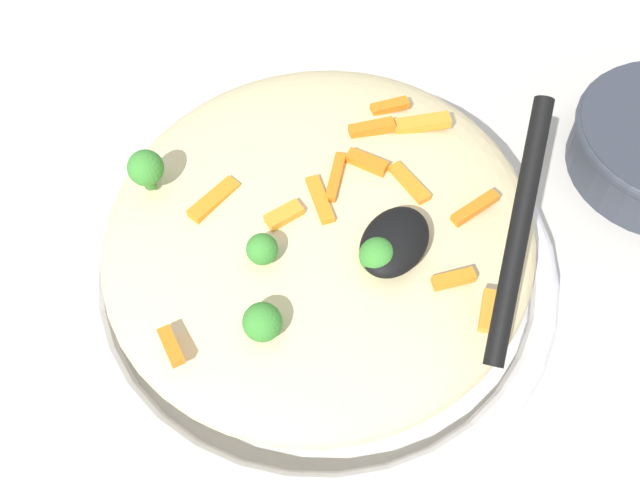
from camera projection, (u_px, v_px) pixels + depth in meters
ground_plane at (320, 289)px, 0.61m from camera, size 2.40×2.40×0.00m
serving_bowl at (320, 272)px, 0.59m from camera, size 0.35×0.35×0.05m
pasta_mound at (320, 232)px, 0.54m from camera, size 0.31×0.30×0.07m
carrot_piece_0 at (323, 200)px, 0.51m from camera, size 0.03×0.03×0.01m
carrot_piece_1 at (422, 123)px, 0.55m from camera, size 0.04×0.04×0.01m
carrot_piece_2 at (488, 311)px, 0.47m from camera, size 0.03×0.02×0.01m
carrot_piece_3 at (475, 208)px, 0.51m from camera, size 0.04×0.02×0.01m
carrot_piece_4 at (367, 162)px, 0.52m from camera, size 0.01×0.03×0.01m
carrot_piece_5 at (339, 180)px, 0.52m from camera, size 0.04×0.02×0.01m
carrot_piece_6 at (284, 215)px, 0.50m from camera, size 0.03×0.02×0.01m
carrot_piece_7 at (367, 127)px, 0.55m from camera, size 0.03×0.03×0.01m
carrot_piece_8 at (454, 279)px, 0.48m from camera, size 0.03×0.03×0.01m
carrot_piece_9 at (409, 184)px, 0.52m from camera, size 0.02×0.04×0.01m
carrot_piece_10 at (214, 200)px, 0.51m from camera, size 0.04×0.02×0.01m
carrot_piece_11 at (392, 107)px, 0.56m from camera, size 0.03×0.03×0.01m
carrot_piece_12 at (171, 346)px, 0.46m from camera, size 0.02×0.03×0.01m
broccoli_floret_0 at (262, 250)px, 0.48m from camera, size 0.02×0.02×0.02m
broccoli_floret_1 at (146, 169)px, 0.51m from camera, size 0.02×0.02×0.03m
broccoli_floret_2 at (262, 322)px, 0.45m from camera, size 0.02×0.02×0.03m
broccoli_floret_3 at (378, 256)px, 0.47m from camera, size 0.02×0.02×0.03m
serving_spoon at (437, 238)px, 0.47m from camera, size 0.14×0.11×0.09m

